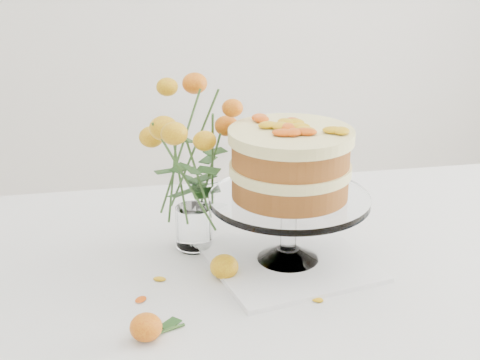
% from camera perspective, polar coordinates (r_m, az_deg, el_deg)
% --- Properties ---
extents(table, '(1.43, 0.93, 0.76)m').
position_cam_1_polar(table, '(1.45, 3.58, -9.44)').
color(table, tan).
rests_on(table, ground).
extents(napkin, '(0.36, 0.36, 0.01)m').
position_cam_1_polar(napkin, '(1.38, 4.08, -6.86)').
color(napkin, white).
rests_on(napkin, table).
extents(cake_stand, '(0.32, 0.32, 0.29)m').
position_cam_1_polar(cake_stand, '(1.30, 4.30, 0.83)').
color(cake_stand, white).
rests_on(cake_stand, napkin).
extents(rose_vase, '(0.31, 0.31, 0.38)m').
position_cam_1_polar(rose_vase, '(1.36, -4.14, 2.67)').
color(rose_vase, white).
rests_on(rose_vase, table).
extents(loose_rose_near, '(0.10, 0.06, 0.05)m').
position_cam_1_polar(loose_rose_near, '(1.32, -1.34, -7.41)').
color(loose_rose_near, yellow).
rests_on(loose_rose_near, table).
extents(loose_rose_far, '(0.09, 0.06, 0.05)m').
position_cam_1_polar(loose_rose_far, '(1.15, -8.01, -12.33)').
color(loose_rose_far, '#C23D09').
rests_on(loose_rose_far, table).
extents(stray_petal_a, '(0.03, 0.02, 0.00)m').
position_cam_1_polar(stray_petal_a, '(1.30, -0.46, -8.97)').
color(stray_petal_a, '#E2A40E').
rests_on(stray_petal_a, table).
extents(stray_petal_b, '(0.03, 0.02, 0.00)m').
position_cam_1_polar(stray_petal_b, '(1.28, 4.32, -9.41)').
color(stray_petal_b, '#E2A40E').
rests_on(stray_petal_b, table).
extents(stray_petal_c, '(0.03, 0.02, 0.00)m').
position_cam_1_polar(stray_petal_c, '(1.26, 6.58, -10.11)').
color(stray_petal_c, '#E2A40E').
rests_on(stray_petal_c, table).
extents(stray_petal_d, '(0.03, 0.02, 0.00)m').
position_cam_1_polar(stray_petal_d, '(1.33, -6.87, -8.40)').
color(stray_petal_d, '#E2A40E').
rests_on(stray_petal_d, table).
extents(stray_petal_e, '(0.03, 0.02, 0.00)m').
position_cam_1_polar(stray_petal_e, '(1.27, -8.47, -10.07)').
color(stray_petal_e, '#E2A40E').
rests_on(stray_petal_e, table).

